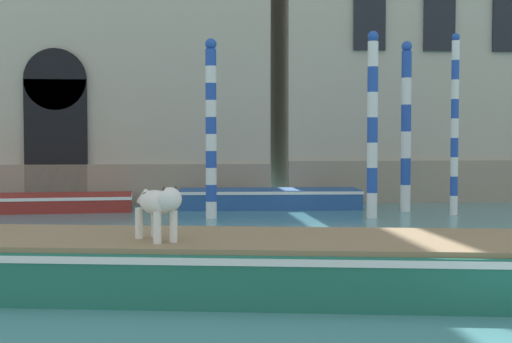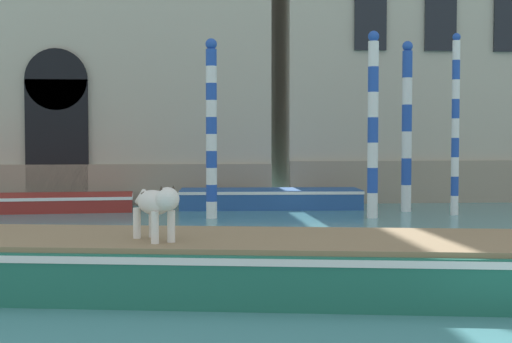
% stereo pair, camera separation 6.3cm
% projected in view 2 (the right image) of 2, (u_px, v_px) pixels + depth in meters
% --- Properties ---
extents(boat_foreground, '(9.28, 3.73, 0.66)m').
position_uv_depth(boat_foreground, '(200.00, 261.00, 8.81)').
color(boat_foreground, '#1E6651').
rests_on(boat_foreground, ground_plane).
extents(dog_on_deck, '(0.60, 0.93, 0.67)m').
position_uv_depth(dog_on_deck, '(156.00, 204.00, 8.36)').
color(dog_on_deck, silver).
rests_on(dog_on_deck, boat_foreground).
extents(boat_moored_near_palazzo, '(5.74, 2.15, 0.42)m').
position_uv_depth(boat_moored_near_palazzo, '(23.00, 202.00, 18.48)').
color(boat_moored_near_palazzo, maroon).
rests_on(boat_moored_near_palazzo, ground_plane).
extents(boat_moored_far, '(4.92, 1.64, 0.52)m').
position_uv_depth(boat_moored_far, '(270.00, 198.00, 19.23)').
color(boat_moored_far, '#234C8C').
rests_on(boat_moored_far, ground_plane).
extents(mooring_pole_0, '(0.27, 0.27, 4.22)m').
position_uv_depth(mooring_pole_0, '(211.00, 128.00, 16.72)').
color(mooring_pole_0, white).
rests_on(mooring_pole_0, ground_plane).
extents(mooring_pole_1, '(0.20, 0.20, 4.45)m').
position_uv_depth(mooring_pole_1, '(455.00, 124.00, 17.44)').
color(mooring_pole_1, white).
rests_on(mooring_pole_1, ground_plane).
extents(mooring_pole_2, '(0.26, 0.26, 4.41)m').
position_uv_depth(mooring_pole_2, '(373.00, 124.00, 16.80)').
color(mooring_pole_2, white).
rests_on(mooring_pole_2, ground_plane).
extents(mooring_pole_3, '(0.27, 0.27, 4.38)m').
position_uv_depth(mooring_pole_3, '(407.00, 126.00, 18.29)').
color(mooring_pole_3, white).
rests_on(mooring_pole_3, ground_plane).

